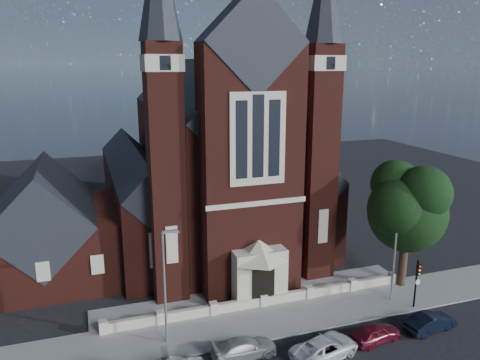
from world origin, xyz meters
The scene contains 14 objects.
ground centered at (0.00, 15.00, 0.00)m, with size 120.00×120.00×0.00m, color black.
pavement_strip centered at (0.00, 4.50, 0.00)m, with size 60.00×5.00×0.12m, color slate.
forecourt_paving centered at (0.00, 8.50, 0.00)m, with size 26.00×3.00×0.14m, color slate.
forecourt_wall centered at (0.00, 6.50, 0.00)m, with size 24.00×0.40×0.90m, color #B2A58D.
church centered at (0.00, 22.94, 8.19)m, with size 20.01×34.90×29.20m.
parish_hall centered at (-16.00, 18.00, 4.01)m, with size 12.00×12.20×10.24m.
street_tree centered at (12.60, 5.71, 6.96)m, with size 6.40×6.60×10.70m.
street_lamp_left centered at (-7.91, 4.00, 4.60)m, with size 1.16×0.22×8.09m.
street_lamp_right centered at (10.09, 4.00, 4.60)m, with size 1.16×0.22×8.09m.
traffic_signal centered at (11.00, 2.43, 2.58)m, with size 0.28×0.42×4.00m.
car_silver_b centered at (-3.51, 0.92, 0.63)m, with size 1.76×4.34×1.26m, color gray.
car_white_suv centered at (1.39, -0.82, 0.67)m, with size 2.21×4.80×1.33m, color white.
car_dark_red centered at (5.50, -0.42, 0.64)m, with size 1.51×3.75×1.28m, color maroon.
car_navy centered at (10.00, -0.48, 0.65)m, with size 1.38×3.96×1.31m, color black.
Camera 1 is at (-12.40, -24.22, 18.45)m, focal length 35.00 mm.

